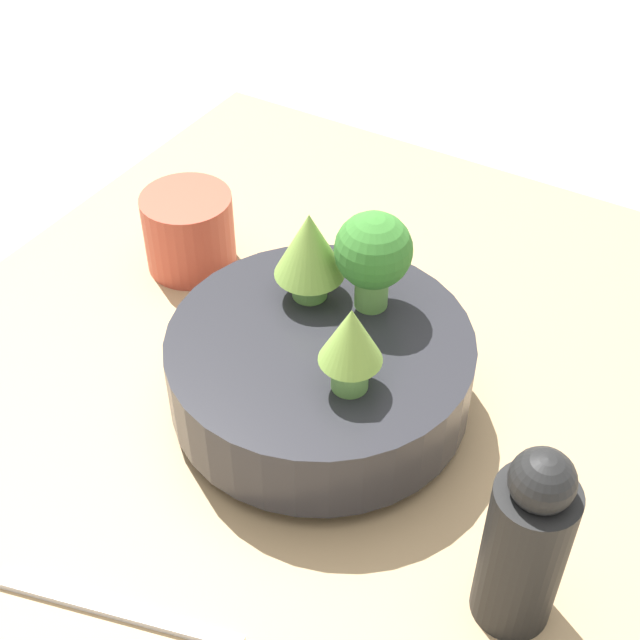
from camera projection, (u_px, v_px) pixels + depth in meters
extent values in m
plane|color=#ADA89E|center=(356.00, 445.00, 0.76)|extent=(6.00, 6.00, 0.00)
cube|color=tan|center=(356.00, 431.00, 0.75)|extent=(0.82, 0.83, 0.04)
cylinder|color=#28282D|center=(320.00, 401.00, 0.74)|extent=(0.11, 0.11, 0.01)
cylinder|color=#28282D|center=(320.00, 368.00, 0.72)|extent=(0.24, 0.24, 0.06)
cylinder|color=#6BA34C|center=(310.00, 284.00, 0.73)|extent=(0.03, 0.03, 0.02)
cone|color=#84AD47|center=(309.00, 245.00, 0.70)|extent=(0.06, 0.06, 0.06)
cylinder|color=#6BA34C|center=(350.00, 373.00, 0.65)|extent=(0.03, 0.03, 0.03)
cone|color=#84AD47|center=(351.00, 335.00, 0.62)|extent=(0.05, 0.05, 0.05)
cylinder|color=#6BA34C|center=(371.00, 288.00, 0.71)|extent=(0.03, 0.03, 0.03)
sphere|color=#387A2D|center=(373.00, 250.00, 0.69)|extent=(0.06, 0.06, 0.06)
cylinder|color=#C64C38|center=(189.00, 231.00, 0.87)|extent=(0.09, 0.09, 0.08)
cylinder|color=black|center=(523.00, 554.00, 0.57)|extent=(0.05, 0.05, 0.13)
sphere|color=black|center=(542.00, 481.00, 0.52)|extent=(0.04, 0.04, 0.04)
cube|color=silver|center=(118.00, 611.00, 0.60)|extent=(0.18, 0.06, 0.01)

